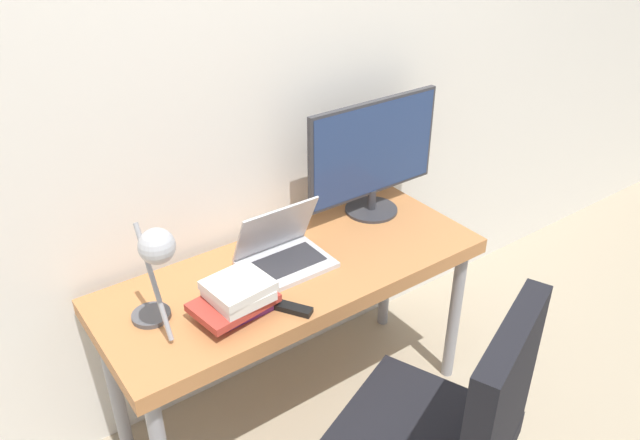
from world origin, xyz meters
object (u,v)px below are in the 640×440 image
laptop (283,252)px  monitor (373,154)px  desk_lamp (156,262)px  office_chair (449,431)px  book_stack (237,298)px

laptop → monitor: bearing=12.7°
desk_lamp → laptop: bearing=14.9°
office_chair → monitor: bearing=63.3°
monitor → book_stack: monitor is taller
office_chair → book_stack: bearing=116.5°
monitor → book_stack: 0.86m
book_stack → desk_lamp: bearing=175.2°
desk_lamp → book_stack: 0.32m
desk_lamp → office_chair: desk_lamp is taller
book_stack → monitor: bearing=19.0°
laptop → desk_lamp: (-0.51, -0.14, 0.24)m
office_chair → book_stack: (-0.32, 0.65, 0.23)m
desk_lamp → book_stack: bearing=-4.8°
laptop → desk_lamp: desk_lamp is taller
desk_lamp → book_stack: size_ratio=1.45×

